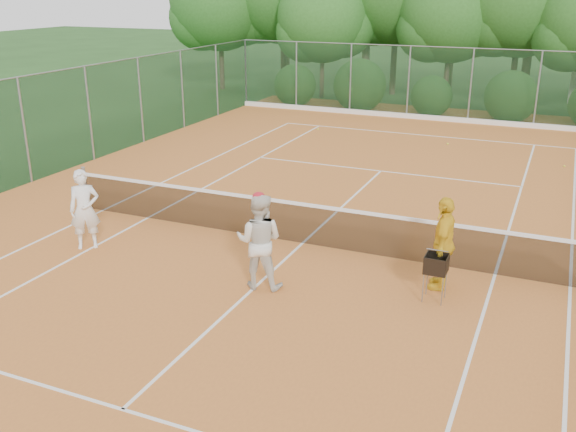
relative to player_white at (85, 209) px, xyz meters
The scene contains 12 objects.
ground 4.75m from the player_white, 25.65° to the left, with size 120.00×120.00×0.00m, color #1E4318.
clay_court 4.75m from the player_white, 25.65° to the left, with size 18.00×36.00×0.02m, color #C8712E.
tennis_net 4.68m from the player_white, 25.65° to the left, with size 11.97×0.10×1.10m.
player_white is the anchor object (origin of this frame).
player_center_grp 4.28m from the player_white, ahead, with size 1.01×0.85×1.87m.
player_yellow 7.50m from the player_white, ahead, with size 1.05×0.44×1.79m, color yellow.
ball_hopper 7.43m from the player_white, ahead, with size 0.38×0.38×0.88m.
stray_ball_a 13.20m from the player_white, 88.58° to the left, with size 0.07×0.07×0.07m, color #CBD531.
stray_ball_b 13.87m from the player_white, 66.77° to the left, with size 0.07×0.07×0.07m, color #D0E435.
stray_ball_c 14.58m from the player_white, 49.92° to the left, with size 0.07×0.07×0.07m, color gold.
court_markings 4.75m from the player_white, 25.65° to the left, with size 11.03×23.83×0.01m.
fence_back 17.54m from the player_white, 76.11° to the left, with size 18.07×0.07×3.00m.
Camera 1 is at (4.93, -12.15, 5.42)m, focal length 40.00 mm.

